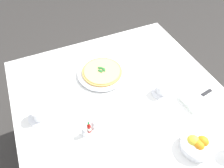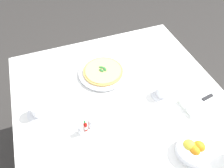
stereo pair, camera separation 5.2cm
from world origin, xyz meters
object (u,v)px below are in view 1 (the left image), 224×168
at_px(pizza_plate, 102,73).
at_px(coffee_cup_left_edge, 39,114).
at_px(coffee_cup_far_left, 163,89).
at_px(pepper_shaker, 94,125).
at_px(citrus_bowl, 197,144).
at_px(napkin_folded, 200,98).
at_px(dinner_knife, 200,96).
at_px(hot_sauce_bottle, 89,128).
at_px(salt_shaker, 85,132).
at_px(pizza, 102,71).

xyz_separation_m(pizza_plate, coffee_cup_left_edge, (0.42, 0.17, 0.02)).
distance_m(coffee_cup_far_left, pepper_shaker, 0.45).
bearing_deg(citrus_bowl, pepper_shaker, -35.66).
height_order(napkin_folded, dinner_knife, dinner_knife).
bearing_deg(hot_sauce_bottle, pizza_plate, -120.91).
relative_size(pizza_plate, salt_shaker, 5.49).
bearing_deg(pepper_shaker, hot_sauce_bottle, 19.65).
bearing_deg(pizza, napkin_folded, 137.22).
bearing_deg(coffee_cup_left_edge, hot_sauce_bottle, 139.07).
distance_m(pizza, hot_sauce_bottle, 0.41).
bearing_deg(salt_shaker, dinner_knife, 175.85).
relative_size(coffee_cup_left_edge, citrus_bowl, 0.87).
xyz_separation_m(pizza_plate, dinner_knife, (-0.44, 0.41, 0.01)).
height_order(citrus_bowl, pepper_shaker, citrus_bowl).
height_order(coffee_cup_far_left, dinner_knife, coffee_cup_far_left).
bearing_deg(citrus_bowl, coffee_cup_left_edge, -35.75).
bearing_deg(pizza_plate, citrus_bowl, 109.98).
relative_size(coffee_cup_far_left, napkin_folded, 0.57).
bearing_deg(dinner_knife, coffee_cup_left_edge, -24.81).
distance_m(pizza_plate, pepper_shaker, 0.38).
xyz_separation_m(salt_shaker, pepper_shaker, (-0.06, -0.02, 0.00)).
xyz_separation_m(pizza, pepper_shaker, (0.18, 0.34, 0.00)).
relative_size(pizza, coffee_cup_left_edge, 1.93).
relative_size(citrus_bowl, pepper_shaker, 2.67).
bearing_deg(coffee_cup_left_edge, citrus_bowl, 144.25).
relative_size(coffee_cup_left_edge, napkin_folded, 0.57).
xyz_separation_m(dinner_knife, citrus_bowl, (0.21, 0.23, 0.00)).
bearing_deg(napkin_folded, coffee_cup_far_left, -40.51).
relative_size(dinner_knife, hot_sauce_bottle, 2.36).
relative_size(coffee_cup_left_edge, hot_sauce_bottle, 1.57).
height_order(citrus_bowl, salt_shaker, citrus_bowl).
relative_size(pizza_plate, citrus_bowl, 2.06).
relative_size(pizza, hot_sauce_bottle, 3.03).
bearing_deg(coffee_cup_left_edge, pizza, -158.53).
bearing_deg(pepper_shaker, citrus_bowl, 144.34).
bearing_deg(napkin_folded, pepper_shaker, -10.26).
distance_m(pizza_plate, coffee_cup_left_edge, 0.45).
xyz_separation_m(napkin_folded, pepper_shaker, (0.62, -0.07, 0.02)).
bearing_deg(pizza, pepper_shaker, 61.92).
bearing_deg(citrus_bowl, salt_shaker, -30.48).
bearing_deg(pepper_shaker, salt_shaker, 19.65).
bearing_deg(dinner_knife, napkin_folded, 180.00).
xyz_separation_m(napkin_folded, hot_sauce_bottle, (0.65, -0.06, 0.02)).
relative_size(pizza_plate, pizza, 1.23).
bearing_deg(dinner_knife, hot_sauce_bottle, -14.24).
bearing_deg(coffee_cup_far_left, pizza_plate, -46.21).
height_order(hot_sauce_bottle, salt_shaker, hot_sauce_bottle).
relative_size(pizza, pepper_shaker, 4.47).
relative_size(pizza, salt_shaker, 4.47).
bearing_deg(coffee_cup_far_left, hot_sauce_bottle, 8.23).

